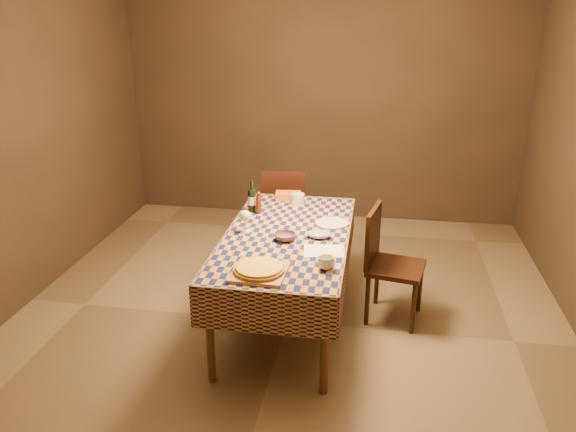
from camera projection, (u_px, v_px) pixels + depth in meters
The scene contains 16 objects.
room at pixel (287, 160), 4.06m from camera, with size 5.00×5.10×2.70m.
dining_table at pixel (287, 243), 4.29m from camera, with size 0.94×1.84×0.77m.
cutting_board at pixel (259, 272), 3.64m from camera, with size 0.35×0.35×0.02m, color #AA7850.
pizza at pixel (259, 268), 3.63m from camera, with size 0.43×0.43×0.03m.
pepper_mill at pixel (259, 203), 4.66m from camera, with size 0.05×0.05×0.19m.
bowl at pixel (285, 237), 4.16m from camera, with size 0.16×0.16×0.05m, color #634953.
wine_glass at pixel (245, 217), 4.27m from camera, with size 0.09×0.09×0.17m.
wine_bottle at pixel (252, 200), 4.70m from camera, with size 0.09×0.09×0.27m.
deli_tub at pixel (298, 199), 4.88m from camera, with size 0.12×0.12×0.10m, color silver.
takeout_container at pixel (288, 196), 5.04m from camera, with size 0.22×0.15×0.06m, color #CC5C1A.
white_plate at pixel (332, 223), 4.46m from camera, with size 0.26×0.26×0.01m, color silver.
tumbler at pixel (326, 263), 3.70m from camera, with size 0.11×0.11×0.09m, color silver.
flour_patch at pixel (324, 251), 3.98m from camera, with size 0.28×0.22×0.00m, color white.
flour_bag at pixel (319, 234), 4.20m from camera, with size 0.18×0.13×0.05m, color #A3ABD1.
chair_far at pixel (284, 208), 5.52m from camera, with size 0.47×0.47×0.93m.
chair_right at pixel (386, 258), 4.45m from camera, with size 0.50×0.50×0.93m.
Camera 1 is at (0.64, -3.89, 2.42)m, focal length 35.00 mm.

